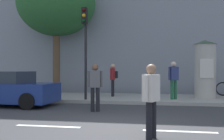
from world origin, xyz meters
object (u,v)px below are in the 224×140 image
object	(u,v)px
traffic_light	(85,38)
pedestrian_in_dark_shirt	(95,83)
street_tree	(56,3)
poster_column	(205,69)
pedestrian_with_backpack	(174,77)
pedestrian_near_pole	(113,77)
parked_car_silver	(5,89)
pedestrian_tallest	(151,95)

from	to	relation	value
traffic_light	pedestrian_in_dark_shirt	world-z (taller)	traffic_light
street_tree	pedestrian_in_dark_shirt	distance (m)	7.89
poster_column	pedestrian_with_backpack	bearing A→B (deg)	-151.11
poster_column	pedestrian_in_dark_shirt	size ratio (longest dim) A/B	1.62
pedestrian_near_pole	parked_car_silver	world-z (taller)	pedestrian_near_pole
poster_column	pedestrian_tallest	world-z (taller)	poster_column
pedestrian_in_dark_shirt	pedestrian_tallest	world-z (taller)	pedestrian_in_dark_shirt
pedestrian_in_dark_shirt	parked_car_silver	size ratio (longest dim) A/B	0.41
traffic_light	pedestrian_near_pole	world-z (taller)	traffic_light
pedestrian_tallest	parked_car_silver	size ratio (longest dim) A/B	0.38
street_tree	pedestrian_in_dark_shirt	size ratio (longest dim) A/B	4.16
pedestrian_tallest	pedestrian_with_backpack	world-z (taller)	pedestrian_with_backpack
traffic_light	poster_column	xyz separation A→B (m)	(5.49, 1.76, -1.41)
pedestrian_tallest	parked_car_silver	world-z (taller)	pedestrian_tallest
pedestrian_near_pole	parked_car_silver	distance (m)	5.30
pedestrian_near_pole	street_tree	bearing A→B (deg)	161.76
traffic_light	poster_column	size ratio (longest dim) A/B	1.50
traffic_light	pedestrian_with_backpack	distance (m)	4.47
pedestrian_tallest	pedestrian_near_pole	bearing A→B (deg)	105.97
street_tree	parked_car_silver	xyz separation A→B (m)	(-0.47, -4.59, -4.67)
street_tree	poster_column	bearing A→B (deg)	-8.94
street_tree	pedestrian_near_pole	xyz separation A→B (m)	(3.56, -1.17, -4.23)
street_tree	pedestrian_near_pole	size ratio (longest dim) A/B	4.30
traffic_light	pedestrian_near_pole	xyz separation A→B (m)	(0.97, 1.86, -1.83)
street_tree	pedestrian_tallest	bearing A→B (deg)	-57.44
street_tree	pedestrian_tallest	distance (m)	11.71
pedestrian_tallest	parked_car_silver	distance (m)	7.78
poster_column	pedestrian_with_backpack	distance (m)	1.77
pedestrian_in_dark_shirt	pedestrian_tallest	size ratio (longest dim) A/B	1.05
pedestrian_in_dark_shirt	parked_car_silver	distance (m)	4.24
street_tree	pedestrian_near_pole	distance (m)	5.65
pedestrian_near_pole	parked_car_silver	size ratio (longest dim) A/B	0.39
poster_column	pedestrian_tallest	bearing A→B (deg)	-105.92
pedestrian_in_dark_shirt	pedestrian_tallest	distance (m)	4.27
pedestrian_near_pole	parked_car_silver	xyz separation A→B (m)	(-4.02, -3.42, -0.44)
pedestrian_in_dark_shirt	pedestrian_with_backpack	size ratio (longest dim) A/B	0.99
traffic_light	poster_column	distance (m)	5.94
poster_column	parked_car_silver	bearing A→B (deg)	-158.77
pedestrian_in_dark_shirt	pedestrian_with_backpack	bearing A→B (deg)	49.18
street_tree	pedestrian_with_backpack	xyz separation A→B (m)	(6.57, -2.11, -4.20)
pedestrian_in_dark_shirt	parked_car_silver	xyz separation A→B (m)	(-4.14, 0.87, -0.32)
traffic_light	poster_column	world-z (taller)	traffic_light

